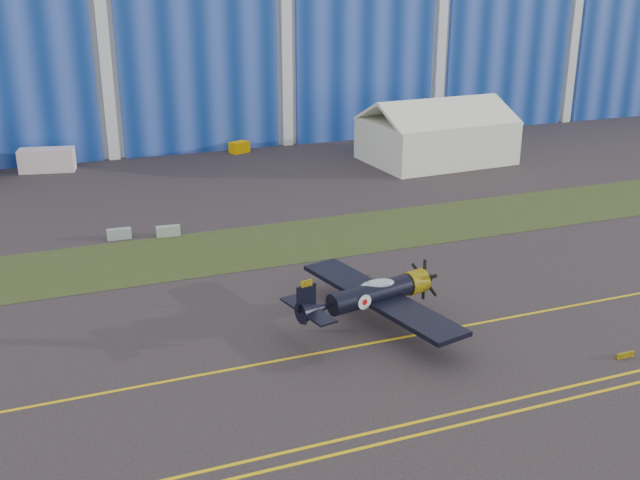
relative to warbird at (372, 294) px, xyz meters
name	(u,v)px	position (x,y,z in m)	size (l,w,h in m)	color
ground	(209,333)	(-9.87, 2.86, -2.22)	(260.00, 260.00, 0.00)	#342C2F
grass_median	(168,257)	(-9.87, 16.86, -2.20)	(260.00, 10.00, 0.02)	#475128
hangar	(85,19)	(-9.87, 74.64, 12.74)	(220.00, 45.70, 30.00)	silver
taxiway_centreline	(229,370)	(-9.87, -2.14, -2.21)	(200.00, 0.20, 0.02)	yellow
edge_line_near	(282,467)	(-9.87, -11.64, -2.21)	(80.00, 0.20, 0.02)	yellow
edge_line_far	(275,455)	(-9.87, -10.64, -2.21)	(80.00, 0.20, 0.02)	yellow
guard_board_right	(625,355)	(12.13, -9.14, -2.04)	(1.20, 0.15, 0.35)	yellow
warbird	(372,294)	(0.00, 0.00, 0.00)	(14.20, 16.00, 4.11)	black
tent	(437,130)	(25.71, 37.39, 1.54)	(16.85, 12.80, 7.51)	white
shipping_container	(47,160)	(-17.56, 48.89, -0.93)	(5.96, 2.38, 2.58)	silver
tug	(239,147)	(5.11, 50.04, -1.54)	(2.31, 1.45, 1.35)	#F6AD00
barrier_a	(119,234)	(-12.89, 22.69, -1.77)	(2.00, 0.60, 0.90)	gray
barrier_b	(168,231)	(-8.89, 21.91, -1.77)	(2.00, 0.60, 0.90)	#8D9F91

